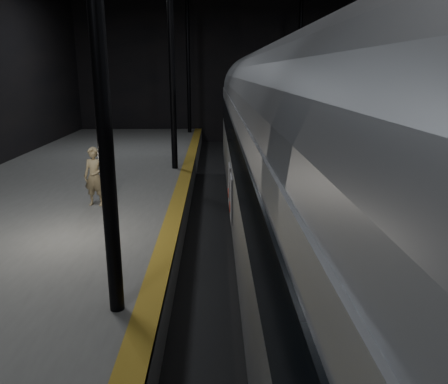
{
  "coord_description": "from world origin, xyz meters",
  "views": [
    {
      "loc": [
        -2.01,
        -11.13,
        5.17
      ],
      "look_at": [
        -1.77,
        0.32,
        2.0
      ],
      "focal_mm": 35.0,
      "sensor_mm": 36.0,
      "label": 1
    }
  ],
  "objects": [
    {
      "name": "ground",
      "position": [
        0.0,
        0.0,
        0.0
      ],
      "size": [
        44.0,
        44.0,
        0.0
      ],
      "primitive_type": "plane",
      "color": "black",
      "rests_on": "ground"
    },
    {
      "name": "tactile_strip",
      "position": [
        -3.25,
        0.0,
        1.0
      ],
      "size": [
        0.5,
        43.8,
        0.01
      ],
      "primitive_type": "cube",
      "color": "#8E6419",
      "rests_on": "platform_left"
    },
    {
      "name": "woman",
      "position": [
        -5.84,
        2.45,
        1.94
      ],
      "size": [
        0.75,
        0.55,
        1.89
      ],
      "primitive_type": "imported",
      "rotation": [
        0.0,
        0.0,
        -0.14
      ],
      "color": "#97835C",
      "rests_on": "platform_left"
    },
    {
      "name": "train",
      "position": [
        -0.0,
        0.34,
        3.25
      ],
      "size": [
        3.26,
        21.8,
        5.83
      ],
      "color": "#93959A",
      "rests_on": "ground"
    },
    {
      "name": "track",
      "position": [
        0.0,
        0.0,
        0.07
      ],
      "size": [
        2.4,
        43.0,
        0.24
      ],
      "color": "#3F3328",
      "rests_on": "ground"
    },
    {
      "name": "platform_left",
      "position": [
        -7.5,
        0.0,
        0.5
      ],
      "size": [
        9.0,
        43.8,
        1.0
      ],
      "primitive_type": "cube",
      "color": "#555553",
      "rests_on": "ground"
    }
  ]
}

